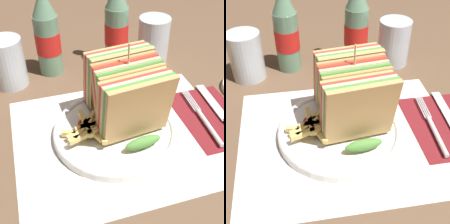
# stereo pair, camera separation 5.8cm
# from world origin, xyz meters

# --- Properties ---
(ground_plane) EXTENTS (4.00, 4.00, 0.00)m
(ground_plane) POSITION_xyz_m (0.00, 0.00, 0.00)
(ground_plane) COLOR brown
(placemat) EXTENTS (0.41, 0.33, 0.00)m
(placemat) POSITION_xyz_m (0.04, -0.04, 0.00)
(placemat) COLOR silver
(placemat) RESTS_ON ground_plane
(plate_main) EXTENTS (0.23, 0.23, 0.02)m
(plate_main) POSITION_xyz_m (0.03, -0.03, 0.01)
(plate_main) COLOR white
(plate_main) RESTS_ON ground_plane
(club_sandwich) EXTENTS (0.13, 0.19, 0.16)m
(club_sandwich) POSITION_xyz_m (0.05, -0.01, 0.08)
(club_sandwich) COLOR tan
(club_sandwich) RESTS_ON plate_main
(fries_pile) EXTENTS (0.09, 0.10, 0.02)m
(fries_pile) POSITION_xyz_m (-0.02, -0.03, 0.03)
(fries_pile) COLOR #E5C166
(fries_pile) RESTS_ON plate_main
(ketchup_blob) EXTENTS (0.03, 0.03, 0.01)m
(ketchup_blob) POSITION_xyz_m (-0.02, -0.01, 0.03)
(ketchup_blob) COLOR maroon
(ketchup_blob) RESTS_ON plate_main
(napkin) EXTENTS (0.12, 0.19, 0.00)m
(napkin) POSITION_xyz_m (0.23, -0.04, 0.00)
(napkin) COLOR maroon
(napkin) RESTS_ON ground_plane
(fork) EXTENTS (0.02, 0.17, 0.01)m
(fork) POSITION_xyz_m (0.20, -0.05, 0.01)
(fork) COLOR silver
(fork) RESTS_ON napkin
(coke_bottle_near) EXTENTS (0.06, 0.06, 0.23)m
(coke_bottle_near) POSITION_xyz_m (-0.06, 0.23, 0.10)
(coke_bottle_near) COLOR slate
(coke_bottle_near) RESTS_ON ground_plane
(coke_bottle_far) EXTENTS (0.06, 0.06, 0.23)m
(coke_bottle_far) POSITION_xyz_m (0.11, 0.23, 0.10)
(coke_bottle_far) COLOR slate
(coke_bottle_far) RESTS_ON ground_plane
(glass_near) EXTENTS (0.08, 0.08, 0.11)m
(glass_near) POSITION_xyz_m (0.20, 0.21, 0.05)
(glass_near) COLOR silver
(glass_near) RESTS_ON ground_plane
(glass_far) EXTENTS (0.08, 0.08, 0.11)m
(glass_far) POSITION_xyz_m (-0.15, 0.20, 0.05)
(glass_far) COLOR silver
(glass_far) RESTS_ON ground_plane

